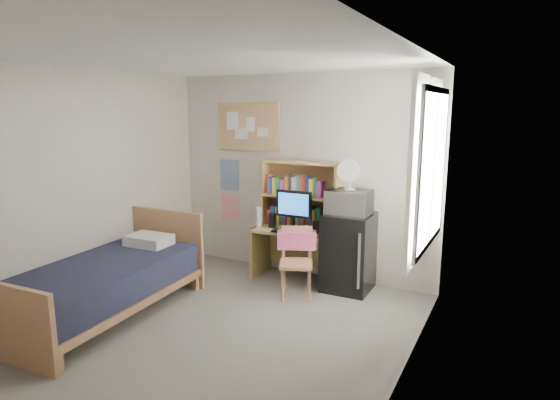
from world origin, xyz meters
The scene contains 25 objects.
floor centered at (0.00, 0.00, -0.01)m, with size 3.60×4.20×0.02m, color slate.
ceiling centered at (0.00, 0.00, 2.60)m, with size 3.60×4.20×0.02m, color white.
wall_back centered at (0.00, 2.10, 1.30)m, with size 3.60×0.04×2.60m, color beige.
wall_left centered at (-1.80, 0.00, 1.30)m, with size 0.04×4.20×2.60m, color beige.
wall_right centered at (1.80, 0.00, 1.30)m, with size 0.04×4.20×2.60m, color beige.
window_unit centered at (1.75, 1.20, 1.60)m, with size 0.10×1.40×1.70m, color white.
curtain_left centered at (1.72, 0.80, 1.60)m, with size 0.04×0.55×1.70m, color white.
curtain_right centered at (1.72, 1.60, 1.60)m, with size 0.04×0.55×1.70m, color white.
bulletin_board centered at (-0.78, 2.08, 1.92)m, with size 0.94×0.03×0.64m, color tan.
poster_wave centered at (-1.10, 2.09, 1.25)m, with size 0.30×0.01×0.42m, color #234D8D.
poster_japan centered at (-1.10, 2.09, 0.78)m, with size 0.28×0.01×0.36m, color #E1274B.
desk centered at (0.08, 1.80, 0.33)m, with size 1.07×0.53×0.67m, color tan.
desk_chair centered at (0.32, 1.30, 0.41)m, with size 0.41×0.41×0.81m, color #B27F54.
mini_fridge centered at (0.78, 1.80, 0.47)m, with size 0.55×0.55×0.94m, color black.
bed centered at (-1.26, -0.09, 0.29)m, with size 1.04×2.08×0.57m, color black.
hutch centered at (0.08, 1.95, 1.09)m, with size 1.04×0.26×0.85m, color tan.
monitor centered at (0.08, 1.74, 0.91)m, with size 0.47×0.04×0.50m, color black.
keyboard centered at (0.08, 1.60, 0.68)m, with size 0.43×0.14×0.02m, color black.
speaker_left centered at (-0.22, 1.74, 0.76)m, with size 0.08×0.08×0.19m, color black.
speaker_right centered at (0.38, 1.74, 0.74)m, with size 0.06×0.06×0.16m, color black.
water_bottle centered at (-0.40, 1.70, 0.79)m, with size 0.07×0.07×0.26m, color white.
hoodie centered at (0.24, 1.48, 0.63)m, with size 0.46×0.14×0.22m, color #E75887.
microwave centered at (0.78, 1.78, 1.08)m, with size 0.49×0.37×0.28m, color silver.
desk_fan centered at (0.78, 1.78, 1.39)m, with size 0.26×0.26×0.33m, color white.
pillow centered at (-1.30, 0.66, 0.63)m, with size 0.50×0.35×0.12m, color white.
Camera 1 is at (2.54, -3.35, 2.16)m, focal length 30.00 mm.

